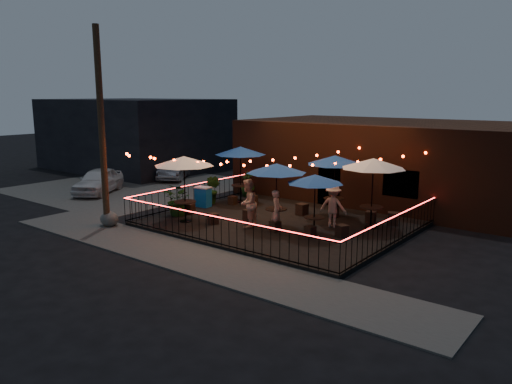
# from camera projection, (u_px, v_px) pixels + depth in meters

# --- Properties ---
(ground) EXTENTS (110.00, 110.00, 0.00)m
(ground) POSITION_uv_depth(u_px,v_px,m) (249.00, 236.00, 19.20)
(ground) COLOR black
(ground) RESTS_ON ground
(patio) EXTENTS (10.00, 8.00, 0.15)m
(patio) POSITION_uv_depth(u_px,v_px,m) (280.00, 224.00, 20.73)
(patio) COLOR black
(patio) RESTS_ON ground
(sidewalk) EXTENTS (18.00, 2.50, 0.05)m
(sidewalk) POSITION_uv_depth(u_px,v_px,m) (189.00, 257.00, 16.69)
(sidewalk) COLOR #3F3D3A
(sidewalk) RESTS_ON ground
(parking_lot) EXTENTS (11.00, 12.00, 0.02)m
(parking_lot) POSITION_uv_depth(u_px,v_px,m) (134.00, 186.00, 29.56)
(parking_lot) COLOR #3F3D3A
(parking_lot) RESTS_ON ground
(brick_building) EXTENTS (14.00, 8.00, 4.00)m
(brick_building) POSITION_uv_depth(u_px,v_px,m) (385.00, 160.00, 25.91)
(brick_building) COLOR #391B0F
(brick_building) RESTS_ON ground
(background_building) EXTENTS (12.00, 9.00, 5.00)m
(background_building) POSITION_uv_depth(u_px,v_px,m) (136.00, 134.00, 36.57)
(background_building) COLOR black
(background_building) RESTS_ON ground
(utility_pole) EXTENTS (0.26, 0.26, 8.00)m
(utility_pole) POSITION_uv_depth(u_px,v_px,m) (102.00, 129.00, 19.69)
(utility_pole) COLOR #341F15
(utility_pole) RESTS_ON ground
(fence_front) EXTENTS (10.00, 0.04, 1.04)m
(fence_front) POSITION_uv_depth(u_px,v_px,m) (214.00, 230.00, 17.53)
(fence_front) COLOR black
(fence_front) RESTS_ON patio
(fence_left) EXTENTS (0.04, 8.00, 1.04)m
(fence_left) POSITION_uv_depth(u_px,v_px,m) (194.00, 195.00, 23.64)
(fence_left) COLOR black
(fence_left) RESTS_ON patio
(fence_right) EXTENTS (0.04, 8.00, 1.04)m
(fence_right) POSITION_uv_depth(u_px,v_px,m) (395.00, 230.00, 17.58)
(fence_right) COLOR black
(fence_right) RESTS_ON patio
(festoon_lights) EXTENTS (10.02, 8.72, 1.32)m
(festoon_lights) POSITION_uv_depth(u_px,v_px,m) (256.00, 164.00, 20.63)
(festoon_lights) COLOR #FF2D09
(festoon_lights) RESTS_ON ground
(cafe_table_0) EXTENTS (2.96, 2.96, 2.74)m
(cafe_table_0) POSITION_uv_depth(u_px,v_px,m) (184.00, 162.00, 20.34)
(cafe_table_0) COLOR black
(cafe_table_0) RESTS_ON patio
(cafe_table_1) EXTENTS (2.73, 2.73, 2.73)m
(cafe_table_1) POSITION_uv_depth(u_px,v_px,m) (240.00, 151.00, 24.09)
(cafe_table_1) COLOR black
(cafe_table_1) RESTS_ON patio
(cafe_table_2) EXTENTS (2.38, 2.38, 2.60)m
(cafe_table_2) POSITION_uv_depth(u_px,v_px,m) (277.00, 169.00, 19.26)
(cafe_table_2) COLOR black
(cafe_table_2) RESTS_ON patio
(cafe_table_3) EXTENTS (2.85, 2.85, 2.68)m
(cafe_table_3) POSITION_uv_depth(u_px,v_px,m) (335.00, 161.00, 21.12)
(cafe_table_3) COLOR black
(cafe_table_3) RESTS_ON patio
(cafe_table_4) EXTENTS (2.62, 2.62, 2.33)m
(cafe_table_4) POSITION_uv_depth(u_px,v_px,m) (315.00, 180.00, 18.31)
(cafe_table_4) COLOR black
(cafe_table_4) RESTS_ON patio
(cafe_table_5) EXTENTS (2.83, 2.83, 2.78)m
(cafe_table_5) POSITION_uv_depth(u_px,v_px,m) (373.00, 164.00, 19.34)
(cafe_table_5) COLOR black
(cafe_table_5) RESTS_ON patio
(bistro_chair_0) EXTENTS (0.45, 0.45, 0.45)m
(bistro_chair_0) POSITION_uv_depth(u_px,v_px,m) (190.00, 209.00, 22.11)
(bistro_chair_0) COLOR black
(bistro_chair_0) RESTS_ON patio
(bistro_chair_1) EXTENTS (0.48, 0.48, 0.43)m
(bistro_chair_1) POSITION_uv_depth(u_px,v_px,m) (213.00, 219.00, 20.38)
(bistro_chair_1) COLOR black
(bistro_chair_1) RESTS_ON patio
(bistro_chair_2) EXTENTS (0.37, 0.37, 0.41)m
(bistro_chair_2) POSITION_uv_depth(u_px,v_px,m) (233.00, 200.00, 23.97)
(bistro_chair_2) COLOR black
(bistro_chair_2) RESTS_ON patio
(bistro_chair_3) EXTENTS (0.44, 0.44, 0.44)m
(bistro_chair_3) POSITION_uv_depth(u_px,v_px,m) (253.00, 200.00, 23.93)
(bistro_chair_3) COLOR black
(bistro_chair_3) RESTS_ON patio
(bistro_chair_4) EXTENTS (0.41, 0.41, 0.49)m
(bistro_chair_4) POSITION_uv_depth(u_px,v_px,m) (249.00, 215.00, 20.85)
(bistro_chair_4) COLOR black
(bistro_chair_4) RESTS_ON patio
(bistro_chair_5) EXTENTS (0.42, 0.42, 0.42)m
(bistro_chair_5) POSITION_uv_depth(u_px,v_px,m) (275.00, 226.00, 19.25)
(bistro_chair_5) COLOR black
(bistro_chair_5) RESTS_ON patio
(bistro_chair_6) EXTENTS (0.48, 0.48, 0.50)m
(bistro_chair_6) POSITION_uv_depth(u_px,v_px,m) (302.00, 209.00, 21.91)
(bistro_chair_6) COLOR black
(bistro_chair_6) RESTS_ON patio
(bistro_chair_7) EXTENTS (0.44, 0.44, 0.42)m
(bistro_chair_7) POSITION_uv_depth(u_px,v_px,m) (334.00, 211.00, 21.67)
(bistro_chair_7) COLOR black
(bistro_chair_7) RESTS_ON patio
(bistro_chair_8) EXTENTS (0.39, 0.39, 0.41)m
(bistro_chair_8) POSITION_uv_depth(u_px,v_px,m) (310.00, 232.00, 18.54)
(bistro_chair_8) COLOR black
(bistro_chair_8) RESTS_ON patio
(bistro_chair_9) EXTENTS (0.49, 0.49, 0.44)m
(bistro_chair_9) POSITION_uv_depth(u_px,v_px,m) (342.00, 231.00, 18.57)
(bistro_chair_9) COLOR black
(bistro_chair_9) RESTS_ON patio
(bistro_chair_10) EXTENTS (0.47, 0.47, 0.46)m
(bistro_chair_10) POSITION_uv_depth(u_px,v_px,m) (371.00, 217.00, 20.62)
(bistro_chair_10) COLOR black
(bistro_chair_10) RESTS_ON patio
(bistro_chair_11) EXTENTS (0.56, 0.56, 0.50)m
(bistro_chair_11) POSITION_uv_depth(u_px,v_px,m) (393.00, 219.00, 20.26)
(bistro_chair_11) COLOR black
(bistro_chair_11) RESTS_ON patio
(patron_a) EXTENTS (0.59, 0.69, 1.60)m
(patron_a) POSITION_uv_depth(u_px,v_px,m) (277.00, 211.00, 19.26)
(patron_a) COLOR #D9A38F
(patron_a) RESTS_ON patio
(patron_b) EXTENTS (0.92, 1.08, 1.94)m
(patron_b) POSITION_uv_depth(u_px,v_px,m) (248.00, 203.00, 19.76)
(patron_b) COLOR #D2AF86
(patron_b) RESTS_ON patio
(patron_c) EXTENTS (1.20, 0.80, 1.72)m
(patron_c) POSITION_uv_depth(u_px,v_px,m) (333.00, 206.00, 19.80)
(patron_c) COLOR tan
(patron_c) RESTS_ON patio
(potted_shrub_a) EXTENTS (1.39, 1.24, 1.43)m
(potted_shrub_a) POSITION_uv_depth(u_px,v_px,m) (179.00, 200.00, 21.68)
(potted_shrub_a) COLOR #173A0D
(potted_shrub_a) RESTS_ON patio
(potted_shrub_b) EXTENTS (0.87, 0.75, 1.39)m
(potted_shrub_b) POSITION_uv_depth(u_px,v_px,m) (212.00, 190.00, 24.02)
(potted_shrub_b) COLOR #0D340F
(potted_shrub_b) RESTS_ON patio
(potted_shrub_c) EXTENTS (0.87, 0.87, 1.31)m
(potted_shrub_c) POSITION_uv_depth(u_px,v_px,m) (248.00, 184.00, 25.88)
(potted_shrub_c) COLOR #194114
(potted_shrub_c) RESTS_ON patio
(cooler) EXTENTS (0.78, 0.61, 0.95)m
(cooler) POSITION_uv_depth(u_px,v_px,m) (203.00, 197.00, 23.43)
(cooler) COLOR blue
(cooler) RESTS_ON patio
(boulder) EXTENTS (1.00, 0.90, 0.67)m
(boulder) POSITION_uv_depth(u_px,v_px,m) (109.00, 219.00, 20.49)
(boulder) COLOR #4E4D48
(boulder) RESTS_ON ground
(car_white) EXTENTS (3.50, 4.29, 1.37)m
(car_white) POSITION_uv_depth(u_px,v_px,m) (98.00, 181.00, 27.36)
(car_white) COLOR white
(car_white) RESTS_ON ground
(car_silver) EXTENTS (3.44, 4.23, 1.36)m
(car_silver) POSITION_uv_depth(u_px,v_px,m) (175.00, 168.00, 32.02)
(car_silver) COLOR #94949C
(car_silver) RESTS_ON ground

